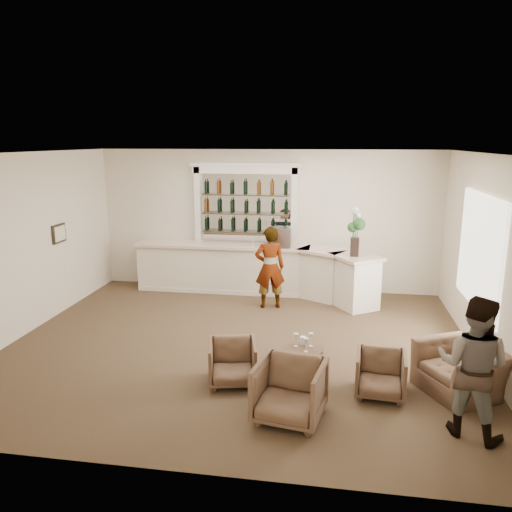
{
  "coord_description": "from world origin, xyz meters",
  "views": [
    {
      "loc": [
        1.58,
        -8.04,
        3.51
      ],
      "look_at": [
        0.15,
        0.9,
        1.4
      ],
      "focal_mm": 35.0,
      "sensor_mm": 36.0,
      "label": 1
    }
  ],
  "objects_px": {
    "armchair_center": "(290,391)",
    "armchair_far": "(460,370)",
    "sommelier": "(270,267)",
    "flower_vase": "(355,229)",
    "guest": "(473,367)",
    "armchair_left": "(232,362)",
    "espresso_machine": "(279,237)",
    "armchair_right": "(380,374)",
    "cocktail_table": "(303,364)",
    "bar_counter": "(257,270)"
  },
  "relations": [
    {
      "from": "armchair_center",
      "to": "espresso_machine",
      "type": "height_order",
      "value": "espresso_machine"
    },
    {
      "from": "armchair_right",
      "to": "sommelier",
      "type": "bearing_deg",
      "value": 124.44
    },
    {
      "from": "flower_vase",
      "to": "guest",
      "type": "bearing_deg",
      "value": -74.5
    },
    {
      "from": "armchair_left",
      "to": "armchair_far",
      "type": "xyz_separation_m",
      "value": [
        3.23,
        0.23,
        0.02
      ]
    },
    {
      "from": "cocktail_table",
      "to": "flower_vase",
      "type": "bearing_deg",
      "value": 76.75
    },
    {
      "from": "bar_counter",
      "to": "armchair_left",
      "type": "xyz_separation_m",
      "value": [
        0.33,
        -4.39,
        -0.25
      ]
    },
    {
      "from": "armchair_left",
      "to": "guest",
      "type": "bearing_deg",
      "value": -27.67
    },
    {
      "from": "espresso_machine",
      "to": "armchair_far",
      "type": "bearing_deg",
      "value": -58.51
    },
    {
      "from": "sommelier",
      "to": "armchair_center",
      "type": "bearing_deg",
      "value": 85.72
    },
    {
      "from": "bar_counter",
      "to": "armchair_far",
      "type": "relative_size",
      "value": 5.43
    },
    {
      "from": "armchair_center",
      "to": "espresso_machine",
      "type": "distance_m",
      "value": 5.35
    },
    {
      "from": "guest",
      "to": "armchair_right",
      "type": "relative_size",
      "value": 2.53
    },
    {
      "from": "sommelier",
      "to": "flower_vase",
      "type": "distance_m",
      "value": 1.96
    },
    {
      "from": "guest",
      "to": "sommelier",
      "type": "bearing_deg",
      "value": -27.26
    },
    {
      "from": "flower_vase",
      "to": "armchair_left",
      "type": "bearing_deg",
      "value": -116.24
    },
    {
      "from": "bar_counter",
      "to": "armchair_left",
      "type": "relative_size",
      "value": 8.07
    },
    {
      "from": "armchair_left",
      "to": "armchair_far",
      "type": "bearing_deg",
      "value": -8.83
    },
    {
      "from": "armchair_right",
      "to": "guest",
      "type": "bearing_deg",
      "value": -34.65
    },
    {
      "from": "guest",
      "to": "armchair_far",
      "type": "distance_m",
      "value": 1.18
    },
    {
      "from": "cocktail_table",
      "to": "armchair_left",
      "type": "distance_m",
      "value": 1.06
    },
    {
      "from": "bar_counter",
      "to": "espresso_machine",
      "type": "distance_m",
      "value": 0.95
    },
    {
      "from": "armchair_left",
      "to": "espresso_machine",
      "type": "relative_size",
      "value": 1.38
    },
    {
      "from": "bar_counter",
      "to": "guest",
      "type": "height_order",
      "value": "guest"
    },
    {
      "from": "espresso_machine",
      "to": "armchair_right",
      "type": "bearing_deg",
      "value": -71.08
    },
    {
      "from": "bar_counter",
      "to": "sommelier",
      "type": "relative_size",
      "value": 3.26
    },
    {
      "from": "guest",
      "to": "armchair_center",
      "type": "bearing_deg",
      "value": 28.51
    },
    {
      "from": "armchair_right",
      "to": "espresso_machine",
      "type": "relative_size",
      "value": 1.35
    },
    {
      "from": "bar_counter",
      "to": "armchair_center",
      "type": "distance_m",
      "value": 5.39
    },
    {
      "from": "sommelier",
      "to": "flower_vase",
      "type": "xyz_separation_m",
      "value": [
        1.75,
        0.24,
        0.84
      ]
    },
    {
      "from": "guest",
      "to": "flower_vase",
      "type": "xyz_separation_m",
      "value": [
        -1.26,
        4.55,
        0.84
      ]
    },
    {
      "from": "armchair_right",
      "to": "espresso_machine",
      "type": "xyz_separation_m",
      "value": [
        -1.93,
        4.39,
        1.05
      ]
    },
    {
      "from": "armchair_center",
      "to": "armchair_far",
      "type": "height_order",
      "value": "armchair_center"
    },
    {
      "from": "bar_counter",
      "to": "armchair_center",
      "type": "relative_size",
      "value": 6.64
    },
    {
      "from": "armchair_left",
      "to": "armchair_center",
      "type": "bearing_deg",
      "value": -55.47
    },
    {
      "from": "espresso_machine",
      "to": "armchair_left",
      "type": "bearing_deg",
      "value": -97.34
    },
    {
      "from": "flower_vase",
      "to": "armchair_far",
      "type": "bearing_deg",
      "value": -68.32
    },
    {
      "from": "cocktail_table",
      "to": "espresso_machine",
      "type": "bearing_deg",
      "value": 101.56
    },
    {
      "from": "cocktail_table",
      "to": "sommelier",
      "type": "bearing_deg",
      "value": 106.2
    },
    {
      "from": "armchair_left",
      "to": "espresso_machine",
      "type": "height_order",
      "value": "espresso_machine"
    },
    {
      "from": "armchair_center",
      "to": "armchair_right",
      "type": "height_order",
      "value": "armchair_center"
    },
    {
      "from": "armchair_center",
      "to": "cocktail_table",
      "type": "bearing_deg",
      "value": 95.14
    },
    {
      "from": "armchair_left",
      "to": "espresso_machine",
      "type": "xyz_separation_m",
      "value": [
        0.19,
        4.36,
        1.04
      ]
    },
    {
      "from": "bar_counter",
      "to": "cocktail_table",
      "type": "bearing_deg",
      "value": -71.79
    },
    {
      "from": "armchair_right",
      "to": "armchair_far",
      "type": "height_order",
      "value": "armchair_far"
    },
    {
      "from": "cocktail_table",
      "to": "guest",
      "type": "xyz_separation_m",
      "value": [
        2.08,
        -1.09,
        0.63
      ]
    },
    {
      "from": "guest",
      "to": "armchair_right",
      "type": "xyz_separation_m",
      "value": [
        -0.98,
        0.8,
        -0.56
      ]
    },
    {
      "from": "armchair_left",
      "to": "armchair_far",
      "type": "height_order",
      "value": "armchair_far"
    },
    {
      "from": "armchair_far",
      "to": "armchair_left",
      "type": "bearing_deg",
      "value": -115.5
    },
    {
      "from": "guest",
      "to": "flower_vase",
      "type": "distance_m",
      "value": 4.8
    },
    {
      "from": "armchair_far",
      "to": "guest",
      "type": "bearing_deg",
      "value": -36.6
    }
  ]
}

